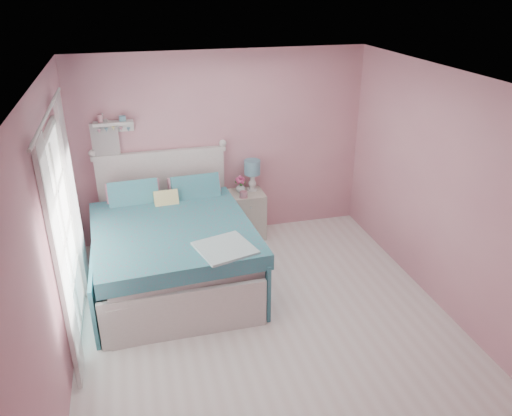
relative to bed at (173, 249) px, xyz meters
name	(u,v)px	position (x,y,z in m)	size (l,w,h in m)	color
floor	(266,321)	(0.88, -1.10, -0.43)	(4.50, 4.50, 0.00)	silver
room_shell	(268,188)	(0.88, -1.10, 1.15)	(4.50, 4.50, 4.50)	#C17A8B
bed	(173,249)	(0.00, 0.00, 0.00)	(1.91, 2.34, 1.33)	silver
nightstand	(247,214)	(1.15, 0.89, -0.09)	(0.47, 0.46, 0.68)	beige
table_lamp	(252,169)	(1.24, 0.97, 0.56)	(0.22, 0.22, 0.45)	white
vase	(240,187)	(1.06, 0.94, 0.32)	(0.14, 0.14, 0.14)	silver
teacup	(244,194)	(1.06, 0.75, 0.29)	(0.11, 0.11, 0.09)	pink
roses	(240,180)	(1.06, 0.94, 0.43)	(0.14, 0.11, 0.12)	#CD467D
wall_shelf	(113,124)	(-0.55, 1.09, 1.30)	(0.50, 0.15, 0.25)	silver
hanging_dress	(106,150)	(-0.67, 1.08, 0.97)	(0.34, 0.03, 0.72)	white
french_door	(65,240)	(-1.09, -0.70, 0.64)	(0.04, 1.32, 2.16)	silver
curtain_near	(61,269)	(-1.04, -1.45, 0.75)	(0.04, 0.40, 2.32)	white
curtain_far	(73,200)	(-1.04, 0.04, 0.75)	(0.04, 0.40, 2.32)	white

